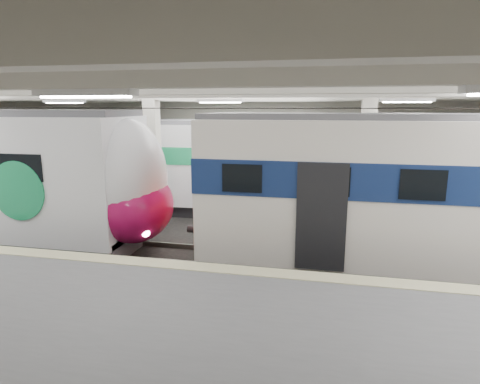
# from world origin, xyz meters

# --- Properties ---
(station_hall) EXTENTS (36.00, 24.00, 5.75)m
(station_hall) POSITION_xyz_m (0.00, -1.74, 3.24)
(station_hall) COLOR black
(station_hall) RESTS_ON ground
(older_rer) EXTENTS (13.91, 3.07, 4.57)m
(older_rer) POSITION_xyz_m (6.96, 0.00, 2.40)
(older_rer) COLOR white
(older_rer) RESTS_ON ground
(far_train) EXTENTS (13.03, 3.01, 4.18)m
(far_train) POSITION_xyz_m (-3.67, 5.50, 2.16)
(far_train) COLOR white
(far_train) RESTS_ON ground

